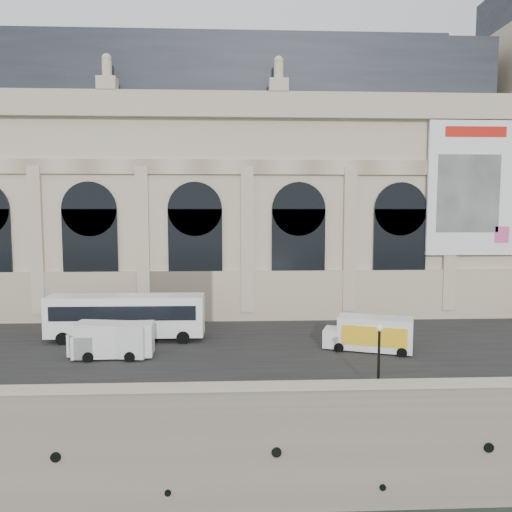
{
  "coord_description": "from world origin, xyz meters",
  "views": [
    {
      "loc": [
        -0.33,
        -26.34,
        16.98
      ],
      "look_at": [
        1.87,
        22.0,
        12.43
      ],
      "focal_mm": 35.0,
      "sensor_mm": 36.0,
      "label": 1
    }
  ],
  "objects": [
    {
      "name": "box_truck",
      "position": [
        10.2,
        11.06,
        7.36
      ],
      "size": [
        7.01,
        4.24,
        2.7
      ],
      "color": "white",
      "rests_on": "quay"
    },
    {
      "name": "street",
      "position": [
        0.0,
        14.0,
        6.03
      ],
      "size": [
        160.0,
        24.0,
        0.06
      ],
      "primitive_type": "cube",
      "color": "#2D2D2D",
      "rests_on": "quay"
    },
    {
      "name": "museum",
      "position": [
        -5.98,
        30.86,
        19.72
      ],
      "size": [
        69.0,
        18.7,
        29.1
      ],
      "color": "beige",
      "rests_on": "quay"
    },
    {
      "name": "lamp_right",
      "position": [
        8.24,
        2.09,
        8.12
      ],
      "size": [
        0.43,
        0.43,
        4.25
      ],
      "color": "black",
      "rests_on": "quay"
    },
    {
      "name": "quay",
      "position": [
        0.0,
        35.0,
        3.0
      ],
      "size": [
        160.0,
        70.0,
        6.0
      ],
      "primitive_type": "cube",
      "color": "gray",
      "rests_on": "ground"
    },
    {
      "name": "bus_left",
      "position": [
        -9.32,
        15.1,
        8.14
      ],
      "size": [
        12.99,
        3.1,
        3.82
      ],
      "color": "white",
      "rests_on": "quay"
    },
    {
      "name": "parapet",
      "position": [
        0.0,
        0.6,
        6.62
      ],
      "size": [
        160.0,
        1.4,
        1.21
      ],
      "color": "gray",
      "rests_on": "quay"
    },
    {
      "name": "van_c",
      "position": [
        -9.75,
        10.39,
        7.31
      ],
      "size": [
        6.05,
        3.09,
        2.57
      ],
      "color": "silver",
      "rests_on": "quay"
    },
    {
      "name": "van_b",
      "position": [
        -9.44,
        10.19,
        7.3
      ],
      "size": [
        5.84,
        2.63,
        2.55
      ],
      "color": "white",
      "rests_on": "quay"
    }
  ]
}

